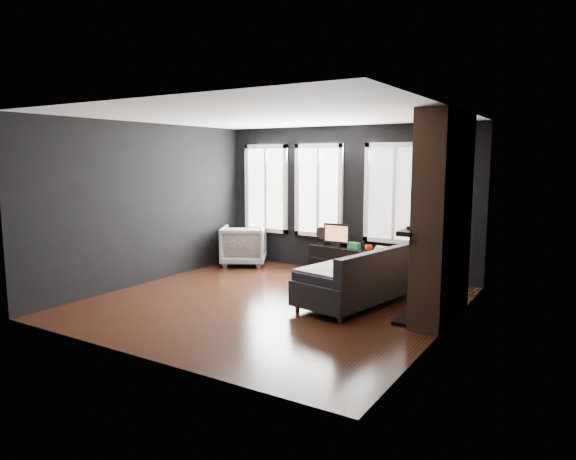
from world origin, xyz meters
The scene contains 18 objects.
floor centered at (0.00, 0.00, 0.00)m, with size 5.00×5.00×0.00m, color black.
ceiling centered at (0.00, 0.00, 2.70)m, with size 5.00×5.00×0.00m, color white.
wall_back centered at (0.00, 2.50, 1.35)m, with size 5.00×0.02×2.70m, color black.
wall_left centered at (-2.50, 0.00, 1.35)m, with size 0.02×5.00×2.70m, color black.
wall_right centered at (2.50, 0.00, 1.35)m, with size 0.02×5.00×2.70m, color black.
windows centered at (-0.45, 2.46, 2.38)m, with size 4.00×0.16×1.76m, color white, non-canonical shape.
fireplace centered at (2.30, 0.60, 1.35)m, with size 0.70×1.62×2.70m, color #93724C, non-canonical shape.
sofa centered at (1.10, 0.60, 0.43)m, with size 0.99×1.98×0.85m, color black, non-canonical shape.
stripe_pillow centered at (1.40, 0.98, 0.61)m, with size 0.09×0.37×0.37m, color gray.
armchair centered at (-1.95, 1.95, 0.43)m, with size 0.84×0.79×0.87m, color white.
media_console centered at (0.20, 2.24, 0.25)m, with size 1.47×0.46×0.51m, color black, non-canonical shape.
monitor centered at (-0.05, 2.26, 0.74)m, with size 0.53×0.11×0.47m, color black, non-canonical shape.
desk_fan centered at (-0.40, 2.32, 0.68)m, with size 0.24×0.24×0.34m, color #A7A7A7, non-canonical shape.
mug centered at (0.63, 2.13, 0.57)m, with size 0.13×0.10×0.13m, color red.
book centered at (0.73, 2.19, 0.62)m, with size 0.16×0.02×0.22m, color #BFB799.
storage_box centered at (0.32, 2.19, 0.56)m, with size 0.20×0.13×0.11m, color #246A31.
mantel_vase centered at (2.05, 1.05, 1.32)m, with size 0.18×0.18×0.18m, color yellow.
mantel_clock centered at (2.05, 0.05, 1.25)m, with size 0.11×0.11×0.04m, color black.
Camera 1 is at (4.06, -6.13, 2.11)m, focal length 32.00 mm.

